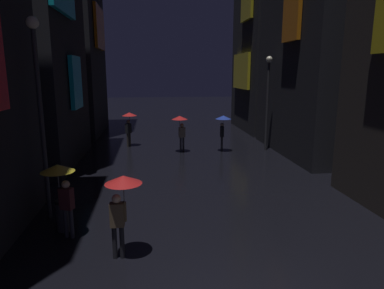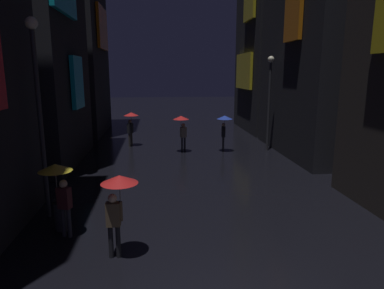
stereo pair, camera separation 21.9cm
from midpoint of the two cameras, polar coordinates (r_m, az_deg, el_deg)
pedestrian_far_right_red at (r=19.65m, az=-2.27°, el=3.50°), size 0.90×0.90×2.12m
pedestrian_foreground_right_blue at (r=19.89m, az=4.85°, el=3.57°), size 0.90×0.90×2.12m
pedestrian_midstreet_left_red at (r=8.52m, az=-12.42°, el=-8.03°), size 0.90×0.90×2.12m
pedestrian_near_crossing_yellow at (r=10.00m, az=-21.64°, el=-5.61°), size 0.90×0.90×2.12m
pedestrian_foreground_left_red at (r=21.59m, az=-10.74°, el=4.06°), size 0.90×0.90×2.12m
streetlamp_left_near at (r=11.24m, az=-24.61°, el=6.92°), size 0.36×0.36×6.10m
streetlamp_right_far at (r=20.42m, az=12.21°, el=8.49°), size 0.36×0.36×5.45m
trash_bin at (r=10.87m, az=-21.07°, el=-10.91°), size 0.46×0.46×0.93m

